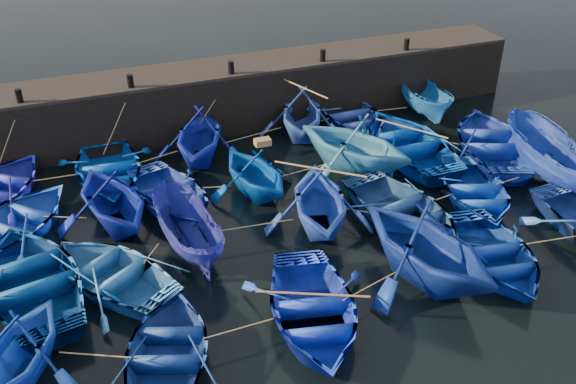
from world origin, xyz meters
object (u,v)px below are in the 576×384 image
object	(u,v)px
boat_8	(171,195)
boat_13	(32,279)
wooden_crate	(263,142)
boat_20	(16,350)

from	to	relation	value
boat_8	boat_13	distance (m)	5.60
boat_13	wooden_crate	xyz separation A→B (m)	(7.86, 2.89, 1.48)
wooden_crate	boat_8	bearing A→B (deg)	174.65
boat_8	boat_13	size ratio (longest dim) A/B	0.83
boat_20	wooden_crate	world-z (taller)	wooden_crate
boat_13	boat_20	xyz separation A→B (m)	(-0.40, -3.17, 0.38)
wooden_crate	boat_20	bearing A→B (deg)	-143.76
boat_8	wooden_crate	distance (m)	3.64
boat_8	wooden_crate	xyz separation A→B (m)	(3.26, -0.31, 1.58)
boat_20	wooden_crate	bearing A→B (deg)	65.43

